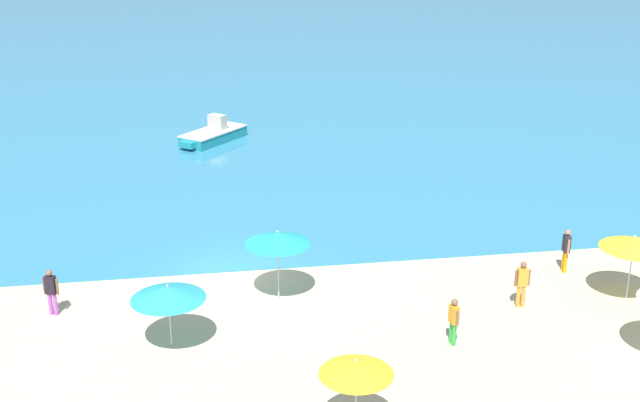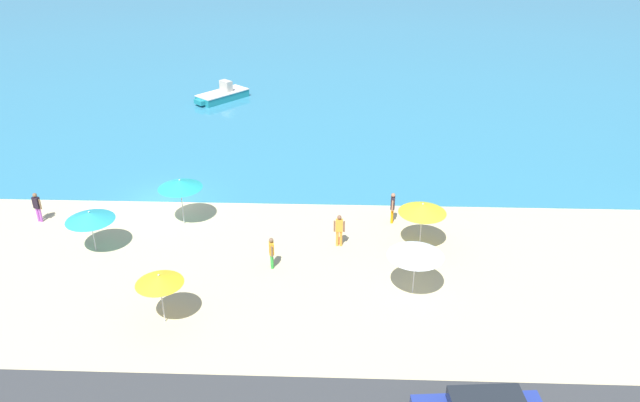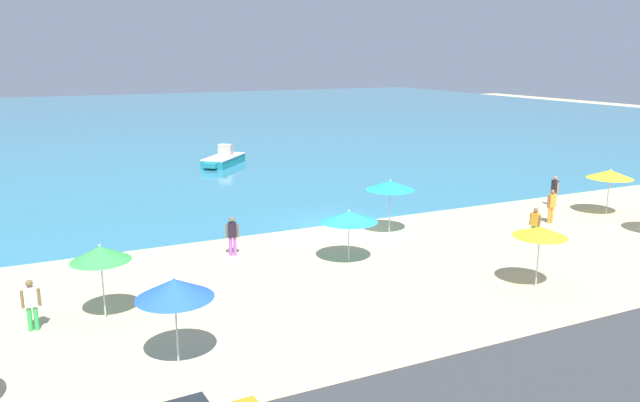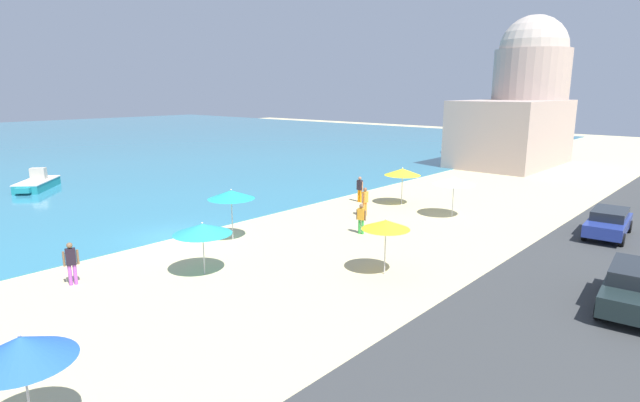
# 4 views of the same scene
# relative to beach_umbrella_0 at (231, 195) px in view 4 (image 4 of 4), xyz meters

# --- Properties ---
(ground_plane) EXTENTS (160.00, 160.00, 0.00)m
(ground_plane) POSITION_rel_beach_umbrella_0_xyz_m (-1.75, 2.47, -2.34)
(ground_plane) COLOR #CDBE8E
(coastal_road) EXTENTS (80.00, 8.00, 0.06)m
(coastal_road) POSITION_rel_beach_umbrella_0_xyz_m (-1.75, -15.53, -2.31)
(coastal_road) COLOR #36383A
(coastal_road) RESTS_ON ground_plane
(beach_umbrella_0) EXTENTS (2.33, 2.33, 2.62)m
(beach_umbrella_0) POSITION_rel_beach_umbrella_0_xyz_m (0.00, 0.00, 0.00)
(beach_umbrella_0) COLOR #B2B2B7
(beach_umbrella_0) RESTS_ON ground_plane
(beach_umbrella_1) EXTENTS (2.38, 2.38, 2.21)m
(beach_umbrella_1) POSITION_rel_beach_umbrella_0_xyz_m (-3.76, -2.90, -0.41)
(beach_umbrella_1) COLOR #B2B2B7
(beach_umbrella_1) RESTS_ON ground_plane
(beach_umbrella_2) EXTENTS (1.96, 1.96, 2.36)m
(beach_umbrella_2) POSITION_rel_beach_umbrella_0_xyz_m (1.14, -8.40, -0.23)
(beach_umbrella_2) COLOR #B2B2B7
(beach_umbrella_2) RESTS_ON ground_plane
(beach_umbrella_6) EXTENTS (2.47, 2.47, 2.45)m
(beach_umbrella_6) POSITION_rel_beach_umbrella_0_xyz_m (11.67, -5.98, -0.17)
(beach_umbrella_6) COLOR #B2B2B7
(beach_umbrella_6) RESTS_ON ground_plane
(beach_umbrella_7) EXTENTS (2.36, 2.36, 2.47)m
(beach_umbrella_7) POSITION_rel_beach_umbrella_0_xyz_m (12.40, -1.98, -0.16)
(beach_umbrella_7) COLOR #B2B2B7
(beach_umbrella_7) RESTS_ON ground_plane
(beach_umbrella_8) EXTENTS (2.14, 2.14, 2.55)m
(beach_umbrella_8) POSITION_rel_beach_umbrella_0_xyz_m (-12.14, -8.52, -0.14)
(beach_umbrella_8) COLOR #B2B2B7
(beach_umbrella_8) RESTS_ON ground_plane
(bather_0) EXTENTS (0.55, 0.32, 1.70)m
(bather_0) POSITION_rel_beach_umbrella_0_xyz_m (-7.83, -0.07, -1.38)
(bather_0) COLOR #A64EB4
(bather_0) RESTS_ON ground_plane
(bather_1) EXTENTS (0.28, 0.56, 1.61)m
(bather_1) POSITION_rel_beach_umbrella_0_xyz_m (5.19, -4.12, -1.44)
(bather_1) COLOR green
(bather_1) RESTS_ON ground_plane
(bather_2) EXTENTS (0.57, 0.23, 1.74)m
(bather_2) POSITION_rel_beach_umbrella_0_xyz_m (8.35, -2.00, -1.36)
(bather_2) COLOR orange
(bather_2) RESTS_ON ground_plane
(bather_3) EXTENTS (0.26, 0.57, 1.74)m
(bather_3) POSITION_rel_beach_umbrella_0_xyz_m (11.17, 0.54, -1.36)
(bather_3) COLOR orange
(bather_3) RESTS_ON ground_plane
(parked_car_0) EXTENTS (4.63, 2.24, 1.50)m
(parked_car_0) POSITION_rel_beach_umbrella_0_xyz_m (3.96, -16.68, -1.49)
(parked_car_0) COLOR #1B2728
(parked_car_0) RESTS_ON coastal_road
(parked_car_2) EXTENTS (4.47, 2.14, 1.37)m
(parked_car_2) POSITION_rel_beach_umbrella_0_xyz_m (13.13, -13.89, -1.54)
(parked_car_2) COLOR navy
(parked_car_2) RESTS_ON coastal_road
(skiff_nearshore) EXTENTS (4.26, 4.55, 1.55)m
(skiff_nearshore) POSITION_rel_beach_umbrella_0_xyz_m (-1.68, 21.29, -1.87)
(skiff_nearshore) COLOR teal
(skiff_nearshore) RESTS_ON sea
(harbor_fortress) EXTENTS (14.54, 8.01, 14.80)m
(harbor_fortress) POSITION_rel_beach_umbrella_0_xyz_m (37.41, -0.19, 3.39)
(harbor_fortress) COLOR #B0998F
(harbor_fortress) RESTS_ON ground_plane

